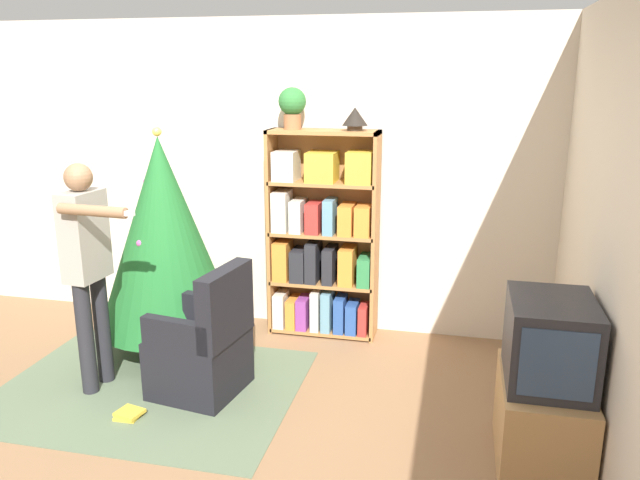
% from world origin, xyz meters
% --- Properties ---
extents(ground_plane, '(14.00, 14.00, 0.00)m').
position_xyz_m(ground_plane, '(0.00, 0.00, 0.00)').
color(ground_plane, '#846042').
extents(wall_back, '(8.00, 0.10, 2.60)m').
position_xyz_m(wall_back, '(0.00, 1.88, 1.30)').
color(wall_back, beige).
rests_on(wall_back, ground_plane).
extents(wall_right, '(0.10, 8.00, 2.60)m').
position_xyz_m(wall_right, '(2.39, 0.00, 1.30)').
color(wall_right, beige).
rests_on(wall_right, ground_plane).
extents(area_rug, '(2.08, 1.63, 0.01)m').
position_xyz_m(area_rug, '(-0.51, 0.42, 0.00)').
color(area_rug, '#56664C').
rests_on(area_rug, ground_plane).
extents(bookshelf, '(0.90, 0.29, 1.72)m').
position_xyz_m(bookshelf, '(0.46, 1.65, 0.81)').
color(bookshelf, '#A8703D').
rests_on(bookshelf, ground_plane).
extents(tv_stand, '(0.47, 0.75, 0.51)m').
position_xyz_m(tv_stand, '(2.08, 0.12, 0.26)').
color(tv_stand, tan).
rests_on(tv_stand, ground_plane).
extents(television, '(0.45, 0.59, 0.47)m').
position_xyz_m(television, '(2.08, 0.12, 0.75)').
color(television, '#28282D').
rests_on(television, tv_stand).
extents(game_remote, '(0.04, 0.12, 0.02)m').
position_xyz_m(game_remote, '(1.94, -0.10, 0.53)').
color(game_remote, white).
rests_on(game_remote, tv_stand).
extents(christmas_tree, '(1.06, 1.06, 1.78)m').
position_xyz_m(christmas_tree, '(-0.65, 1.04, 0.96)').
color(christmas_tree, '#4C3323').
rests_on(christmas_tree, ground_plane).
extents(armchair, '(0.65, 0.64, 0.92)m').
position_xyz_m(armchair, '(-0.11, 0.46, 0.32)').
color(armchair, black).
rests_on(armchair, ground_plane).
extents(standing_person, '(0.62, 0.51, 1.59)m').
position_xyz_m(standing_person, '(-0.87, 0.37, 0.94)').
color(standing_person, '#232328').
rests_on(standing_person, ground_plane).
extents(potted_plant, '(0.22, 0.22, 0.33)m').
position_xyz_m(potted_plant, '(0.22, 1.66, 1.91)').
color(potted_plant, '#935B38').
rests_on(potted_plant, bookshelf).
extents(table_lamp, '(0.20, 0.20, 0.18)m').
position_xyz_m(table_lamp, '(0.72, 1.66, 1.82)').
color(table_lamp, '#473828').
rests_on(table_lamp, bookshelf).
extents(book_pile_near_tree, '(0.19, 0.18, 0.09)m').
position_xyz_m(book_pile_near_tree, '(-0.17, 0.75, 0.05)').
color(book_pile_near_tree, '#5B899E').
rests_on(book_pile_near_tree, ground_plane).
extents(book_pile_by_chair, '(0.19, 0.17, 0.05)m').
position_xyz_m(book_pile_by_chair, '(-0.46, 0.03, 0.02)').
color(book_pile_by_chair, gold).
rests_on(book_pile_by_chair, ground_plane).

